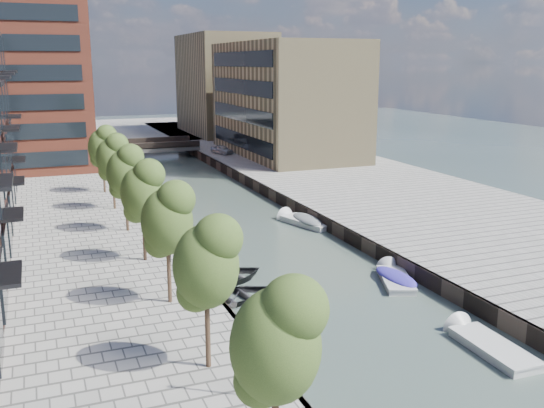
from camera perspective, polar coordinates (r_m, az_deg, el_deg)
water at (r=53.28m, az=-5.55°, el=-0.45°), size 300.00×300.00×0.00m
quay_right at (r=59.43m, az=9.44°, el=1.35°), size 20.00×140.00×1.00m
quay_wall_left at (r=51.89m, az=-12.05°, el=-0.49°), size 0.25×140.00×1.00m
quay_wall_right at (r=55.09m, az=0.55°, el=0.60°), size 0.25×140.00×1.00m
far_closure at (r=111.40m, az=-14.17°, el=6.59°), size 80.00×40.00×1.00m
tan_block_near at (r=78.01m, az=1.27°, el=9.86°), size 12.00×25.00×14.00m
tan_block_far at (r=102.42m, az=-4.45°, el=11.17°), size 12.00×20.00×16.00m
bridge at (r=83.79m, az=-11.65°, el=5.28°), size 13.00×6.00×1.30m
tree_0 at (r=16.56m, az=0.34°, el=-12.52°), size 2.50×2.50×5.95m
tree_1 at (r=22.74m, az=-6.25°, el=-5.31°), size 2.50×2.50×5.95m
tree_2 at (r=29.29m, az=-9.87°, el=-1.22°), size 2.50×2.50×5.95m
tree_3 at (r=36.01m, az=-12.15°, el=1.37°), size 2.50×2.50×5.95m
tree_4 at (r=42.83m, az=-13.72°, el=3.14°), size 2.50×2.50×5.95m
tree_5 at (r=49.69m, az=-14.85°, el=4.42°), size 2.50×2.50×5.95m
tree_6 at (r=56.59m, az=-15.71°, el=5.39°), size 2.50×2.50×5.95m
lamp_0 at (r=21.12m, az=-0.43°, el=-11.97°), size 0.24×0.24×4.12m
lamp_1 at (r=35.69m, az=-9.69°, el=-1.59°), size 0.24×0.24×4.12m
lamp_2 at (r=51.12m, az=-13.42°, el=2.69°), size 0.24×0.24×4.12m
sloop_1 at (r=32.97m, az=-3.75°, el=-9.12°), size 5.30×4.23×0.98m
sloop_2 at (r=28.20m, az=0.49°, el=-13.11°), size 5.86×5.12×1.01m
sloop_3 at (r=29.80m, az=0.26°, el=-11.60°), size 4.37×3.22×0.87m
sloop_4 at (r=35.74m, az=-4.39°, el=-7.32°), size 5.73×4.72×1.03m
motorboat_2 at (r=29.60m, az=19.31°, el=-12.37°), size 1.81×4.88×1.61m
motorboat_3 at (r=36.47m, az=11.44°, el=-6.82°), size 3.12×4.79×1.51m
motorboat_4 at (r=48.14m, az=2.95°, el=-1.63°), size 3.23×5.42×1.71m
car at (r=78.48m, az=-4.73°, el=5.13°), size 2.63×3.67×1.16m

